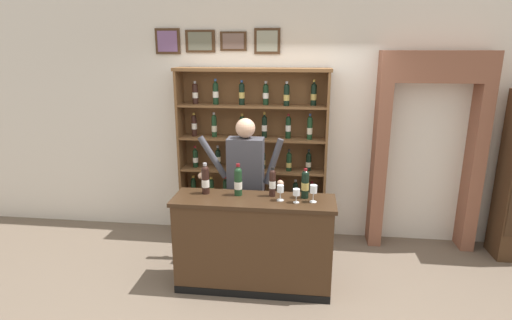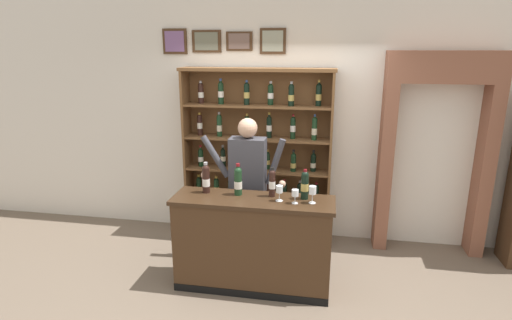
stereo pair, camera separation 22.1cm
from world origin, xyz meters
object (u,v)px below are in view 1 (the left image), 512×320
Objects in this scene: tasting_bottle_grappa at (205,179)px; wine_glass_right at (296,193)px; tasting_counter at (254,243)px; shopkeeper at (245,175)px; wine_shelf at (253,152)px; tasting_bottle_prosecco at (305,184)px; wine_glass_left at (313,190)px; tasting_bottle_vin_santo at (238,181)px; wine_glass_spare at (280,190)px; tasting_bottle_super_tuscan at (272,182)px.

tasting_bottle_grappa is 2.33× the size of wine_glass_right.
shopkeeper is at bearing 106.57° from tasting_counter.
wine_shelf reaches higher than tasting_bottle_prosecco.
wine_glass_left is at bearing -52.82° from tasting_bottle_prosecco.
wine_shelf is 15.73× the size of wine_glass_right.
wine_glass_right is (-0.08, -0.15, -0.05)m from tasting_bottle_prosecco.
wine_glass_right is (0.59, -0.60, 0.03)m from shopkeeper.
tasting_bottle_vin_santo reaches higher than wine_glass_spare.
wine_glass_spare is at bearing 179.42° from wine_glass_left.
shopkeeper is at bearing -89.36° from wine_shelf.
wine_glass_spare is (0.27, -0.01, 0.61)m from tasting_counter.
tasting_counter is 0.96× the size of shopkeeper.
tasting_bottle_super_tuscan is at bearing 0.60° from tasting_bottle_grappa.
shopkeeper is (0.01, -0.66, -0.11)m from wine_shelf.
tasting_bottle_vin_santo is 1.08× the size of tasting_bottle_super_tuscan.
tasting_bottle_prosecco is at bearing -58.82° from wine_shelf.
wine_glass_spare is at bearing -52.71° from tasting_bottle_super_tuscan.
wine_shelf is 1.39m from tasting_counter.
wine_shelf is at bearing 121.18° from tasting_bottle_prosecco.
shopkeeper reaches higher than tasting_counter.
tasting_bottle_grappa is at bearing -107.00° from wine_shelf.
tasting_counter is 5.34× the size of tasting_bottle_super_tuscan.
tasting_bottle_vin_santo is at bearing -90.81° from shopkeeper.
tasting_bottle_prosecco is 0.14m from wine_glass_left.
tasting_bottle_prosecco reaches higher than wine_glass_left.
tasting_bottle_vin_santo is at bearing 152.69° from tasting_counter.
tasting_bottle_super_tuscan is (0.35, 0.01, -0.00)m from tasting_bottle_vin_santo.
wine_glass_right is at bearing -32.39° from tasting_bottle_super_tuscan.
shopkeeper is at bearing 127.62° from tasting_bottle_super_tuscan.
wine_glass_right reaches higher than tasting_counter.
shopkeeper is at bearing 145.85° from tasting_bottle_prosecco.
wine_shelf is 0.67m from shopkeeper.
tasting_bottle_grappa is at bearing 170.95° from wine_glass_right.
tasting_counter is at bearing -73.43° from shopkeeper.
tasting_bottle_vin_santo is at bearing -179.72° from tasting_bottle_prosecco.
wine_glass_left is (0.59, -0.02, 0.62)m from tasting_counter.
wine_glass_spare is (0.43, -0.56, 0.05)m from shopkeeper.
shopkeeper is 0.57m from tasting_bottle_super_tuscan.
wine_glass_spare is at bearing -70.34° from wine_shelf.
tasting_bottle_prosecco is at bearing -0.22° from tasting_bottle_grappa.
tasting_bottle_vin_santo reaches higher than tasting_bottle_grappa.
tasting_counter is 0.80m from shopkeeper.
tasting_bottle_super_tuscan is (0.69, 0.01, -0.01)m from tasting_bottle_grappa.
tasting_counter is 0.83m from tasting_bottle_grappa.
tasting_bottle_grappa is at bearing -179.40° from tasting_bottle_super_tuscan.
tasting_bottle_vin_santo is 1.08× the size of tasting_bottle_prosecco.
tasting_bottle_grappa is 1.07× the size of tasting_bottle_prosecco.
tasting_bottle_grappa is 0.34m from tasting_bottle_vin_santo.
wine_shelf reaches higher than tasting_bottle_vin_santo.
tasting_bottle_super_tuscan is at bearing 147.61° from wine_glass_right.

